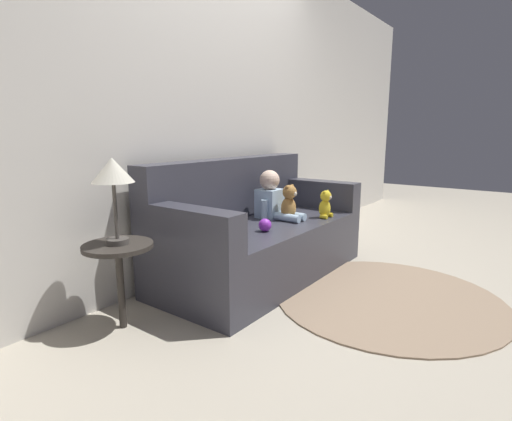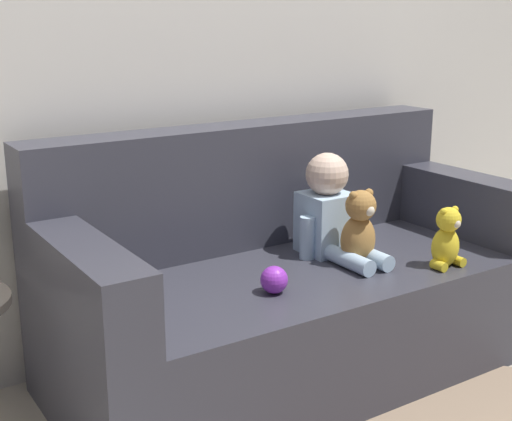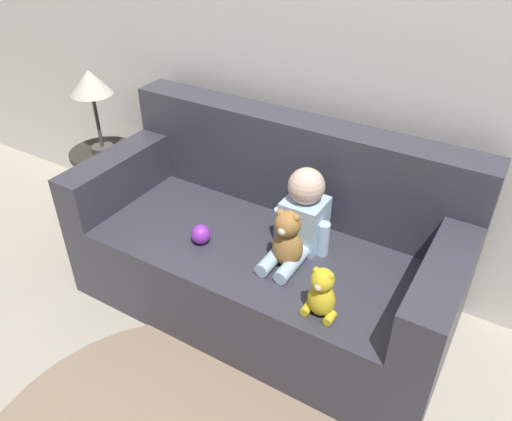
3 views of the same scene
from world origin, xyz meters
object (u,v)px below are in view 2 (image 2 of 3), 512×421
object	(u,v)px
plush_toy_side	(447,239)
toy_ball	(274,280)
person_baby	(330,213)
couch	(288,287)
teddy_bear_brown	(359,228)

from	to	relation	value
plush_toy_side	toy_ball	xyz separation A→B (m)	(-0.64, 0.13, -0.06)
person_baby	plush_toy_side	distance (m)	0.42
person_baby	toy_ball	distance (m)	0.45
toy_ball	couch	bearing A→B (deg)	46.33
toy_ball	teddy_bear_brown	bearing A→B (deg)	8.47
couch	teddy_bear_brown	distance (m)	0.34
couch	person_baby	bearing A→B (deg)	-6.34
couch	teddy_bear_brown	size ratio (longest dim) A/B	6.40
person_baby	teddy_bear_brown	bearing A→B (deg)	-86.02
toy_ball	person_baby	bearing A→B (deg)	28.04
couch	toy_ball	xyz separation A→B (m)	(-0.22, -0.23, 0.15)
person_baby	plush_toy_side	xyz separation A→B (m)	(0.25, -0.33, -0.05)
couch	teddy_bear_brown	bearing A→B (deg)	-42.36
person_baby	plush_toy_side	world-z (taller)	person_baby
person_baby	toy_ball	xyz separation A→B (m)	(-0.39, -0.21, -0.11)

